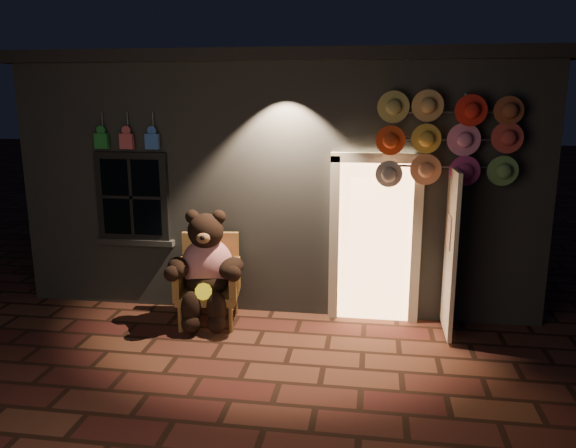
# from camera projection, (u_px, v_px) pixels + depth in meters

# --- Properties ---
(ground) EXTENTS (60.00, 60.00, 0.00)m
(ground) POSITION_uv_depth(u_px,v_px,m) (249.00, 361.00, 6.23)
(ground) COLOR brown
(ground) RESTS_ON ground
(shop_building) EXTENTS (7.30, 5.95, 3.51)m
(shop_building) POSITION_uv_depth(u_px,v_px,m) (297.00, 164.00, 9.69)
(shop_building) COLOR slate
(shop_building) RESTS_ON ground
(wicker_armchair) EXTENTS (0.86, 0.80, 1.13)m
(wicker_armchair) POSITION_uv_depth(u_px,v_px,m) (209.00, 279.00, 7.26)
(wicker_armchair) COLOR olive
(wicker_armchair) RESTS_ON ground
(teddy_bear) EXTENTS (1.05, 0.88, 1.46)m
(teddy_bear) POSITION_uv_depth(u_px,v_px,m) (206.00, 268.00, 7.08)
(teddy_bear) COLOR red
(teddy_bear) RESTS_ON ground
(hat_rack) EXTENTS (1.66, 0.22, 2.93)m
(hat_rack) POSITION_uv_depth(u_px,v_px,m) (447.00, 142.00, 6.62)
(hat_rack) COLOR #59595E
(hat_rack) RESTS_ON ground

